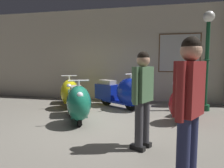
% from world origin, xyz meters
% --- Properties ---
extents(ground_plane, '(60.00, 60.00, 0.00)m').
position_xyz_m(ground_plane, '(0.00, 0.00, 0.00)').
color(ground_plane, slate).
extents(showroom_back_wall, '(18.00, 0.63, 3.43)m').
position_xyz_m(showroom_back_wall, '(0.14, 3.37, 1.72)').
color(showroom_back_wall, '#BCB29E').
rests_on(showroom_back_wall, ground).
extents(scooter_0, '(1.09, 1.76, 1.04)m').
position_xyz_m(scooter_0, '(-1.39, 1.76, 0.47)').
color(scooter_0, black).
rests_on(scooter_0, ground).
extents(scooter_1, '(1.20, 1.75, 1.05)m').
position_xyz_m(scooter_1, '(-0.49, 0.23, 0.48)').
color(scooter_1, black).
rests_on(scooter_1, ground).
extents(scooter_2, '(1.82, 1.40, 1.11)m').
position_xyz_m(scooter_2, '(0.31, 1.86, 0.51)').
color(scooter_2, black).
rests_on(scooter_2, ground).
extents(scooter_3, '(1.11, 1.59, 0.95)m').
position_xyz_m(scooter_3, '(2.03, 0.91, 0.43)').
color(scooter_3, black).
rests_on(scooter_3, ground).
extents(lamppost, '(0.32, 0.32, 2.90)m').
position_xyz_m(lamppost, '(2.76, 2.16, 1.73)').
color(lamppost, '#144728').
rests_on(lamppost, ground).
extents(visitor_0, '(0.37, 0.50, 1.61)m').
position_xyz_m(visitor_0, '(1.14, -0.97, 0.93)').
color(visitor_0, black).
rests_on(visitor_0, ground).
extents(visitor_1, '(0.40, 0.52, 1.71)m').
position_xyz_m(visitor_1, '(1.72, -1.95, 0.99)').
color(visitor_1, black).
rests_on(visitor_1, ground).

